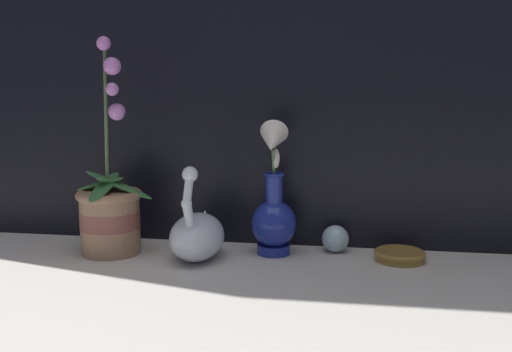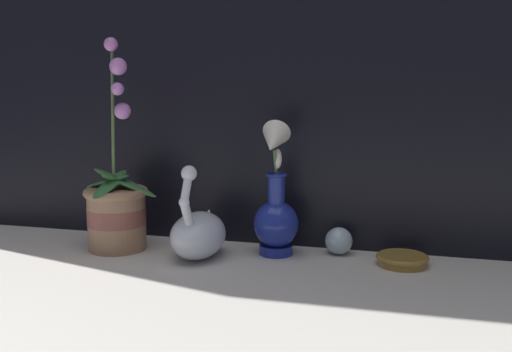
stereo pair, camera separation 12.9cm
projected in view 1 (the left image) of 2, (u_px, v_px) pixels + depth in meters
ground_plane at (243, 280)px, 1.19m from camera, size 2.80×2.80×0.00m
orchid_potted_plant at (110, 211)px, 1.37m from camera, size 0.19×0.20×0.49m
swan_figurine at (197, 234)px, 1.32m from camera, size 0.12×0.20×0.22m
blue_vase at (274, 209)px, 1.35m from camera, size 0.10×0.13×0.31m
glass_sphere at (335, 239)px, 1.38m from camera, size 0.06×0.06×0.06m
amber_dish at (400, 255)px, 1.32m from camera, size 0.11×0.11×0.02m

